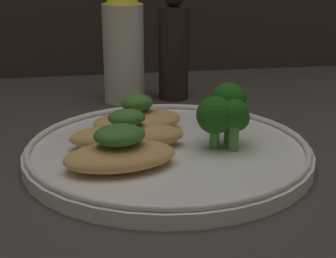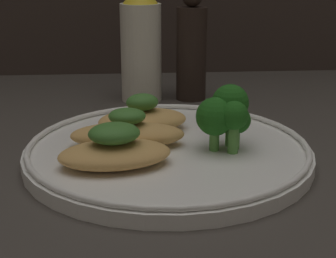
# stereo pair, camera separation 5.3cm
# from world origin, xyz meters

# --- Properties ---
(ground_plane) EXTENTS (1.80, 1.80, 0.01)m
(ground_plane) POSITION_xyz_m (0.00, 0.00, -0.01)
(ground_plane) COLOR #3D3833
(plate) EXTENTS (0.30, 0.30, 0.02)m
(plate) POSITION_xyz_m (0.00, 0.00, 0.01)
(plate) COLOR white
(plate) RESTS_ON ground_plane
(grilled_meat_front) EXTENTS (0.11, 0.08, 0.04)m
(grilled_meat_front) POSITION_xyz_m (-0.05, -0.05, 0.03)
(grilled_meat_front) COLOR tan
(grilled_meat_front) RESTS_ON plate
(grilled_meat_middle) EXTENTS (0.12, 0.05, 0.04)m
(grilled_meat_middle) POSITION_xyz_m (-0.04, 0.01, 0.03)
(grilled_meat_middle) COLOR tan
(grilled_meat_middle) RESTS_ON plate
(grilled_meat_back) EXTENTS (0.11, 0.08, 0.04)m
(grilled_meat_back) POSITION_xyz_m (-0.02, 0.06, 0.03)
(grilled_meat_back) COLOR tan
(grilled_meat_back) RESTS_ON plate
(broccoli_bunch) EXTENTS (0.06, 0.06, 0.07)m
(broccoli_bunch) POSITION_xyz_m (0.06, -0.01, 0.05)
(broccoli_bunch) COLOR #569942
(broccoli_bunch) RESTS_ON plate
(sauce_bottle) EXTENTS (0.06, 0.06, 0.17)m
(sauce_bottle) POSITION_xyz_m (-0.02, 0.24, 0.08)
(sauce_bottle) COLOR silver
(sauce_bottle) RESTS_ON ground_plane
(pepper_grinder) EXTENTS (0.04, 0.04, 0.16)m
(pepper_grinder) POSITION_xyz_m (0.05, 0.24, 0.07)
(pepper_grinder) COLOR black
(pepper_grinder) RESTS_ON ground_plane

